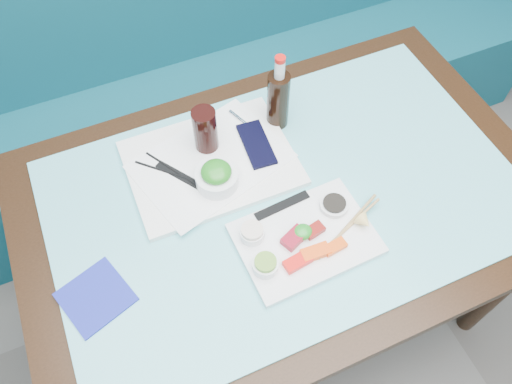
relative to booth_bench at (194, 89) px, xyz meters
name	(u,v)px	position (x,y,z in m)	size (l,w,h in m)	color
booth_bench	(194,89)	(0.00, 0.00, 0.00)	(3.00, 0.56, 1.17)	#0E4C5A
dining_table	(284,212)	(0.00, -0.84, 0.29)	(1.40, 0.90, 0.75)	black
glass_top	(286,195)	(0.00, -0.84, 0.38)	(1.22, 0.76, 0.01)	#63C0C7
sashimi_plate	(305,239)	(-0.01, -0.98, 0.39)	(0.33, 0.24, 0.02)	white
salmon_left	(298,262)	(-0.06, -1.04, 0.41)	(0.07, 0.03, 0.02)	red
salmon_mid	(315,252)	(-0.01, -1.03, 0.41)	(0.07, 0.03, 0.02)	#FF490A
salmon_right	(335,247)	(0.04, -1.04, 0.41)	(0.06, 0.03, 0.01)	#F54B09
tuna_left	(294,238)	(-0.04, -0.98, 0.41)	(0.06, 0.04, 0.02)	maroon
tuna_right	(314,230)	(0.01, -0.98, 0.41)	(0.05, 0.03, 0.02)	maroon
seaweed_garnish	(303,232)	(-0.02, -0.97, 0.41)	(0.05, 0.04, 0.03)	#1F8922
ramekin_wasabi	(265,265)	(-0.14, -1.02, 0.41)	(0.06, 0.06, 0.03)	white
wasabi_fill	(266,262)	(-0.14, -1.02, 0.43)	(0.05, 0.05, 0.01)	#679A31
ramekin_ginger	(252,234)	(-0.13, -0.93, 0.41)	(0.06, 0.06, 0.03)	white
ginger_fill	(252,230)	(-0.13, -0.93, 0.43)	(0.05, 0.05, 0.01)	beige
soy_dish	(334,205)	(0.09, -0.93, 0.41)	(0.07, 0.07, 0.01)	silver
soy_fill	(335,203)	(0.09, -0.93, 0.42)	(0.06, 0.06, 0.01)	black
lemon_wedge	(365,222)	(0.13, -1.01, 0.42)	(0.04, 0.04, 0.03)	#FFDB78
chopstick_sleeve	(282,205)	(-0.03, -0.88, 0.40)	(0.15, 0.02, 0.00)	black
wooden_chopstick_a	(348,225)	(0.10, -1.00, 0.40)	(0.01, 0.01, 0.24)	#A3814C
wooden_chopstick_b	(352,224)	(0.11, -1.00, 0.40)	(0.01, 0.01, 0.21)	tan
serving_tray	(211,163)	(-0.15, -0.67, 0.39)	(0.44, 0.33, 0.02)	white
paper_placemat	(211,161)	(-0.15, -0.67, 0.40)	(0.39, 0.28, 0.00)	white
seaweed_bowl	(217,179)	(-0.16, -0.74, 0.42)	(0.11, 0.11, 0.05)	white
seaweed_salad	(216,172)	(-0.16, -0.74, 0.45)	(0.08, 0.08, 0.04)	#217A1C
cola_glass	(205,130)	(-0.14, -0.61, 0.47)	(0.07, 0.07, 0.13)	black
navy_pouch	(256,144)	(-0.01, -0.67, 0.41)	(0.07, 0.16, 0.01)	black
fork	(240,119)	(-0.02, -0.56, 0.41)	(0.01, 0.01, 0.08)	silver
black_chopstick_a	(177,175)	(-0.24, -0.68, 0.40)	(0.01, 0.01, 0.25)	black
black_chopstick_b	(180,174)	(-0.24, -0.68, 0.40)	(0.01, 0.01, 0.24)	black
tray_sleeve	(179,175)	(-0.24, -0.68, 0.40)	(0.02, 0.14, 0.00)	black
cola_bottle_body	(278,101)	(0.08, -0.60, 0.47)	(0.06, 0.06, 0.18)	black
cola_bottle_neck	(280,69)	(0.08, -0.60, 0.59)	(0.03, 0.03, 0.05)	silver
cola_bottle_cap	(280,59)	(0.08, -0.60, 0.62)	(0.03, 0.03, 0.01)	red
blue_napkin	(96,297)	(-0.53, -0.92, 0.39)	(0.14, 0.14, 0.01)	navy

